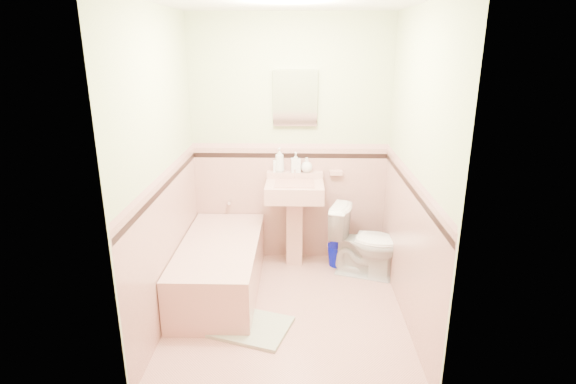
{
  "coord_description": "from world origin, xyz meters",
  "views": [
    {
      "loc": [
        0.1,
        -3.52,
        2.22
      ],
      "look_at": [
        0.0,
        0.25,
        1.0
      ],
      "focal_mm": 28.9,
      "sensor_mm": 36.0,
      "label": 1
    }
  ],
  "objects_px": {
    "medicine_cabinet": "(295,98)",
    "bucket": "(338,255)",
    "sink": "(294,225)",
    "soap_bottle_right": "(307,165)",
    "soap_bottle_mid": "(296,162)",
    "soap_bottle_left": "(280,160)",
    "shoe": "(227,316)",
    "bathtub": "(220,268)",
    "toilet": "(366,242)"
  },
  "relations": [
    {
      "from": "shoe",
      "to": "toilet",
      "type": "bearing_deg",
      "value": 27.16
    },
    {
      "from": "sink",
      "to": "soap_bottle_mid",
      "type": "xyz_separation_m",
      "value": [
        0.01,
        0.18,
        0.61
      ]
    },
    {
      "from": "bathtub",
      "to": "sink",
      "type": "relative_size",
      "value": 1.67
    },
    {
      "from": "soap_bottle_right",
      "to": "shoe",
      "type": "bearing_deg",
      "value": -118.02
    },
    {
      "from": "sink",
      "to": "shoe",
      "type": "relative_size",
      "value": 6.19
    },
    {
      "from": "medicine_cabinet",
      "to": "bucket",
      "type": "relative_size",
      "value": 2.42
    },
    {
      "from": "medicine_cabinet",
      "to": "soap_bottle_left",
      "type": "xyz_separation_m",
      "value": [
        -0.16,
        -0.03,
        -0.62
      ]
    },
    {
      "from": "bathtub",
      "to": "shoe",
      "type": "distance_m",
      "value": 0.58
    },
    {
      "from": "medicine_cabinet",
      "to": "soap_bottle_left",
      "type": "relative_size",
      "value": 2.18
    },
    {
      "from": "sink",
      "to": "toilet",
      "type": "distance_m",
      "value": 0.74
    },
    {
      "from": "shoe",
      "to": "bathtub",
      "type": "bearing_deg",
      "value": 96.5
    },
    {
      "from": "soap_bottle_left",
      "to": "soap_bottle_right",
      "type": "distance_m",
      "value": 0.28
    },
    {
      "from": "sink",
      "to": "soap_bottle_left",
      "type": "distance_m",
      "value": 0.68
    },
    {
      "from": "medicine_cabinet",
      "to": "soap_bottle_mid",
      "type": "bearing_deg",
      "value": -75.01
    },
    {
      "from": "medicine_cabinet",
      "to": "shoe",
      "type": "bearing_deg",
      "value": -113.06
    },
    {
      "from": "soap_bottle_left",
      "to": "soap_bottle_mid",
      "type": "height_order",
      "value": "soap_bottle_left"
    },
    {
      "from": "sink",
      "to": "soap_bottle_right",
      "type": "xyz_separation_m",
      "value": [
        0.12,
        0.18,
        0.59
      ]
    },
    {
      "from": "bathtub",
      "to": "soap_bottle_right",
      "type": "bearing_deg",
      "value": 41.6
    },
    {
      "from": "soap_bottle_left",
      "to": "soap_bottle_mid",
      "type": "distance_m",
      "value": 0.17
    },
    {
      "from": "bathtub",
      "to": "soap_bottle_left",
      "type": "bearing_deg",
      "value": 53.57
    },
    {
      "from": "medicine_cabinet",
      "to": "soap_bottle_mid",
      "type": "height_order",
      "value": "medicine_cabinet"
    },
    {
      "from": "soap_bottle_right",
      "to": "bucket",
      "type": "bearing_deg",
      "value": -26.78
    },
    {
      "from": "toilet",
      "to": "bucket",
      "type": "xyz_separation_m",
      "value": [
        -0.25,
        0.19,
        -0.24
      ]
    },
    {
      "from": "sink",
      "to": "soap_bottle_right",
      "type": "distance_m",
      "value": 0.62
    },
    {
      "from": "sink",
      "to": "soap_bottle_right",
      "type": "bearing_deg",
      "value": 56.39
    },
    {
      "from": "medicine_cabinet",
      "to": "soap_bottle_right",
      "type": "bearing_deg",
      "value": -14.08
    },
    {
      "from": "soap_bottle_mid",
      "to": "bucket",
      "type": "relative_size",
      "value": 0.92
    },
    {
      "from": "soap_bottle_left",
      "to": "shoe",
      "type": "bearing_deg",
      "value": -107.25
    },
    {
      "from": "soap_bottle_left",
      "to": "bucket",
      "type": "distance_m",
      "value": 1.16
    },
    {
      "from": "soap_bottle_left",
      "to": "toilet",
      "type": "height_order",
      "value": "soap_bottle_left"
    },
    {
      "from": "bathtub",
      "to": "medicine_cabinet",
      "type": "distance_m",
      "value": 1.78
    },
    {
      "from": "bucket",
      "to": "soap_bottle_right",
      "type": "bearing_deg",
      "value": 153.22
    },
    {
      "from": "bathtub",
      "to": "soap_bottle_left",
      "type": "xyz_separation_m",
      "value": [
        0.52,
        0.71,
        0.86
      ]
    },
    {
      "from": "sink",
      "to": "shoe",
      "type": "distance_m",
      "value": 1.26
    },
    {
      "from": "bucket",
      "to": "sink",
      "type": "bearing_deg",
      "value": -178.61
    },
    {
      "from": "soap_bottle_mid",
      "to": "bucket",
      "type": "bearing_deg",
      "value": -20.73
    },
    {
      "from": "bathtub",
      "to": "shoe",
      "type": "height_order",
      "value": "bathtub"
    },
    {
      "from": "medicine_cabinet",
      "to": "shoe",
      "type": "relative_size",
      "value": 3.74
    },
    {
      "from": "toilet",
      "to": "bucket",
      "type": "relative_size",
      "value": 3.13
    },
    {
      "from": "medicine_cabinet",
      "to": "soap_bottle_left",
      "type": "height_order",
      "value": "medicine_cabinet"
    },
    {
      "from": "medicine_cabinet",
      "to": "bucket",
      "type": "bearing_deg",
      "value": -23.65
    },
    {
      "from": "soap_bottle_left",
      "to": "bucket",
      "type": "relative_size",
      "value": 1.11
    },
    {
      "from": "sink",
      "to": "soap_bottle_right",
      "type": "height_order",
      "value": "soap_bottle_right"
    },
    {
      "from": "medicine_cabinet",
      "to": "soap_bottle_right",
      "type": "distance_m",
      "value": 0.68
    },
    {
      "from": "toilet",
      "to": "soap_bottle_right",
      "type": "bearing_deg",
      "value": 76.27
    },
    {
      "from": "bathtub",
      "to": "toilet",
      "type": "height_order",
      "value": "toilet"
    },
    {
      "from": "bathtub",
      "to": "bucket",
      "type": "height_order",
      "value": "bathtub"
    },
    {
      "from": "soap_bottle_right",
      "to": "soap_bottle_left",
      "type": "bearing_deg",
      "value": 180.0
    },
    {
      "from": "sink",
      "to": "soap_bottle_left",
      "type": "xyz_separation_m",
      "value": [
        -0.16,
        0.18,
        0.63
      ]
    },
    {
      "from": "soap_bottle_left",
      "to": "soap_bottle_right",
      "type": "xyz_separation_m",
      "value": [
        0.28,
        0.0,
        -0.05
      ]
    }
  ]
}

